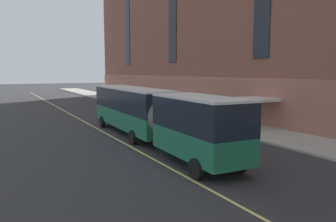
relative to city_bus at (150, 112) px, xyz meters
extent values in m
plane|color=#303033|center=(0.31, -6.43, -2.15)|extent=(260.00, 260.00, 0.00)
cube|color=#ADA89E|center=(9.51, -3.43, -2.08)|extent=(5.02, 160.00, 0.15)
cube|color=silver|center=(10.43, 0.79, 0.45)|extent=(3.20, 3.40, 0.24)
cube|color=#1E704C|center=(0.09, 3.60, -0.86)|extent=(2.85, 12.06, 1.34)
cube|color=black|center=(0.09, 3.60, 0.63)|extent=(2.86, 12.06, 1.64)
cube|color=white|center=(0.09, 3.60, 1.51)|extent=(2.88, 12.06, 0.12)
cube|color=#19232D|center=(0.24, 9.62, 0.47)|extent=(2.34, 0.14, 1.23)
cube|color=orange|center=(0.24, 9.63, 1.27)|extent=(1.78, 0.11, 0.28)
cube|color=black|center=(0.24, 9.64, -1.43)|extent=(2.50, 0.18, 0.24)
cube|color=white|center=(-0.65, 9.67, -1.18)|extent=(0.28, 0.07, 0.18)
cube|color=white|center=(1.14, 9.62, -1.18)|extent=(0.28, 0.07, 0.18)
cylinder|color=#595651|center=(-0.07, -2.90, -0.04)|extent=(2.44, 1.06, 2.42)
cube|color=#1E704C|center=(-0.17, -6.56, -0.86)|extent=(2.71, 6.37, 1.34)
cube|color=black|center=(-0.17, -6.56, 0.63)|extent=(2.72, 6.37, 1.64)
cube|color=white|center=(-0.17, -6.56, 1.51)|extent=(2.73, 6.37, 0.12)
cylinder|color=black|center=(-1.08, 7.83, -1.65)|extent=(0.33, 1.01, 1.00)
cylinder|color=black|center=(1.47, 7.76, -1.65)|extent=(0.33, 1.01, 1.00)
cylinder|color=black|center=(-1.27, 0.03, -1.65)|extent=(0.33, 1.01, 1.00)
cylinder|color=black|center=(1.27, -0.04, -1.65)|extent=(0.33, 1.01, 1.00)
cylinder|color=black|center=(-1.48, -8.26, -1.65)|extent=(0.33, 1.01, 1.00)
cylinder|color=black|center=(1.06, -8.33, -1.65)|extent=(0.33, 1.01, 1.00)
cube|color=#4C4C51|center=(5.76, 16.19, -1.51)|extent=(1.90, 4.62, 0.64)
cube|color=#232D38|center=(5.75, 15.97, -0.91)|extent=(1.62, 2.10, 0.56)
cube|color=#4C4C51|center=(5.75, 15.97, -0.61)|extent=(1.59, 2.00, 0.04)
cylinder|color=black|center=(4.92, 17.63, -1.83)|extent=(0.24, 0.65, 0.64)
cylinder|color=black|center=(6.67, 17.59, -1.83)|extent=(0.24, 0.65, 0.64)
cylinder|color=black|center=(4.85, 14.80, -1.83)|extent=(0.24, 0.65, 0.64)
cylinder|color=black|center=(6.60, 14.76, -1.83)|extent=(0.24, 0.65, 0.64)
cube|color=silver|center=(5.75, 8.82, -1.51)|extent=(1.74, 4.50, 0.64)
cube|color=#232D38|center=(5.75, 8.59, -0.91)|extent=(1.52, 2.03, 0.56)
cube|color=silver|center=(5.75, 8.59, -0.61)|extent=(1.48, 1.94, 0.04)
cylinder|color=black|center=(4.93, 10.22, -1.83)|extent=(0.23, 0.64, 0.64)
cylinder|color=black|center=(6.60, 10.20, -1.83)|extent=(0.23, 0.64, 0.64)
cylinder|color=black|center=(4.91, 7.43, -1.83)|extent=(0.23, 0.64, 0.64)
cylinder|color=black|center=(6.58, 7.42, -1.83)|extent=(0.23, 0.64, 0.64)
cube|color=#4C4C51|center=(5.75, 2.74, -1.51)|extent=(1.81, 4.34, 0.64)
cube|color=#232D38|center=(5.76, 2.52, -0.91)|extent=(1.55, 1.97, 0.56)
cube|color=#4C4C51|center=(5.76, 2.52, -0.61)|extent=(1.51, 1.89, 0.04)
cylinder|color=black|center=(4.88, 4.05, -1.83)|extent=(0.24, 0.65, 0.64)
cylinder|color=black|center=(6.56, 4.09, -1.83)|extent=(0.24, 0.65, 0.64)
cylinder|color=black|center=(4.95, 1.38, -1.83)|extent=(0.24, 0.65, 0.64)
cylinder|color=black|center=(6.62, 1.42, -1.83)|extent=(0.24, 0.65, 0.64)
cube|color=#23603D|center=(5.67, 27.09, -1.51)|extent=(1.88, 4.51, 0.64)
cube|color=#232D38|center=(5.67, 26.87, -0.91)|extent=(1.64, 2.03, 0.56)
cube|color=#23603D|center=(5.67, 26.87, -0.61)|extent=(1.60, 1.94, 0.04)
cylinder|color=black|center=(4.75, 28.48, -1.83)|extent=(0.22, 0.64, 0.64)
cylinder|color=black|center=(6.57, 28.49, -1.83)|extent=(0.22, 0.64, 0.64)
cylinder|color=black|center=(4.77, 25.70, -1.83)|extent=(0.22, 0.64, 0.64)
cylinder|color=black|center=(6.58, 25.71, -1.83)|extent=(0.22, 0.64, 0.64)
cylinder|color=red|center=(7.50, 6.81, -1.73)|extent=(0.24, 0.24, 0.55)
sphere|color=silver|center=(7.50, 6.81, -1.38)|extent=(0.20, 0.20, 0.20)
cylinder|color=silver|center=(7.34, 6.81, -1.67)|extent=(0.10, 0.09, 0.09)
cylinder|color=silver|center=(7.66, 6.81, -1.67)|extent=(0.10, 0.09, 0.09)
cube|color=#E0D66B|center=(-1.70, -3.43, -2.15)|extent=(0.16, 140.00, 0.01)
camera|label=1|loc=(-9.61, -20.67, 2.86)|focal=35.00mm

